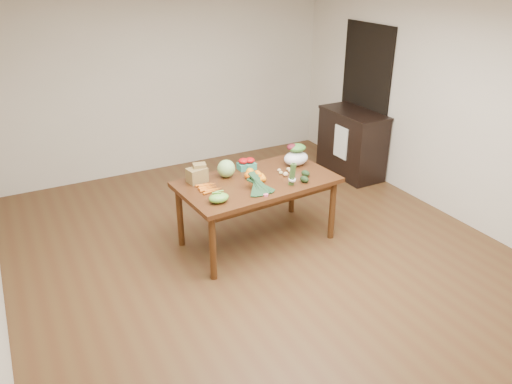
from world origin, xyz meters
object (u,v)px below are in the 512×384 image
kale_bunch (260,185)px  asparagus_bundle (292,174)px  cabinet (352,143)px  salad_bag (296,156)px  dining_table (257,211)px  paper_bag (197,174)px  mandarin_cluster (259,176)px  cabbage (226,169)px

kale_bunch → asparagus_bundle: 0.37m
cabinet → salad_bag: 1.82m
dining_table → asparagus_bundle: 0.63m
dining_table → paper_bag: (-0.58, 0.26, 0.47)m
mandarin_cluster → paper_bag: bearing=155.3°
dining_table → cabinet: bearing=22.5°
kale_bunch → asparagus_bundle: size_ratio=1.60×
mandarin_cluster → kale_bunch: size_ratio=0.45×
cabbage → mandarin_cluster: bearing=-43.6°
kale_bunch → salad_bag: size_ratio=1.37×
paper_bag → kale_bunch: bearing=-49.1°
dining_table → salad_bag: bearing=11.8°
mandarin_cluster → kale_bunch: kale_bunch is taller
paper_bag → cabinet: bearing=16.8°
kale_bunch → salad_bag: bearing=28.4°
paper_bag → cabbage: (0.33, -0.02, 0.00)m
paper_bag → kale_bunch: 0.71m
dining_table → paper_bag: bearing=151.9°
mandarin_cluster → asparagus_bundle: asparagus_bundle is taller
asparagus_bundle → salad_bag: size_ratio=0.86×
salad_bag → cabbage: bearing=175.6°
kale_bunch → asparagus_bundle: asparagus_bundle is taller
cabbage → salad_bag: (0.84, -0.07, 0.02)m
paper_bag → kale_bunch: size_ratio=0.66×
salad_bag → mandarin_cluster: bearing=-162.3°
cabbage → dining_table: bearing=-43.2°
kale_bunch → asparagus_bundle: bearing=-5.2°
kale_bunch → mandarin_cluster: bearing=60.6°
mandarin_cluster → kale_bunch: (-0.13, -0.27, 0.03)m
mandarin_cluster → asparagus_bundle: size_ratio=0.72×
cabinet → kale_bunch: 2.64m
dining_table → salad_bag: salad_bag is taller
paper_bag → cabbage: cabbage is taller
salad_bag → dining_table: bearing=-164.0°
paper_bag → asparagus_bundle: 1.00m
cabbage → salad_bag: 0.85m
dining_table → kale_bunch: size_ratio=4.15×
mandarin_cluster → salad_bag: (0.58, 0.19, 0.06)m
cabinet → dining_table: bearing=-153.2°
cabinet → salad_bag: (-1.53, -0.90, 0.39)m
paper_bag → mandarin_cluster: (0.59, -0.27, -0.04)m
kale_bunch → dining_table: bearing=63.9°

